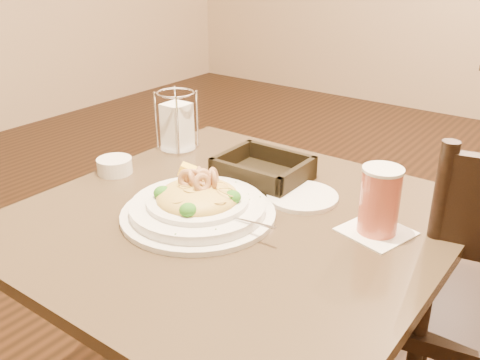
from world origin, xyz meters
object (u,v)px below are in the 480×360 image
Objects in this scene: napkin_caddy at (177,125)px; butter_ramekin at (115,166)px; main_table at (235,299)px; side_plate at (302,197)px; pasta_bowl at (198,203)px; bread_basket at (263,172)px; drink_glass at (380,201)px.

butter_ramekin is at bearing -92.88° from napkin_caddy.
side_plate is at bearing 64.94° from main_table.
bread_basket is at bearing 89.81° from pasta_bowl.
main_table is at bearing -72.94° from bread_basket.
bread_basket is at bearing 30.38° from butter_ramekin.
butter_ramekin is at bearing 170.75° from pasta_bowl.
drink_glass is 0.93× the size of side_plate.
pasta_bowl is 0.25m from bread_basket.
side_plate is (-0.21, 0.05, -0.07)m from drink_glass.
napkin_caddy is (-0.39, 0.24, 0.30)m from main_table.
pasta_bowl is 0.39m from drink_glass.
drink_glass is at bearing 22.70° from main_table.
pasta_bowl is 1.76× the size of bread_basket.
side_plate is at bearing -14.99° from bread_basket.
side_plate is 1.85× the size of butter_ramekin.
bread_basket is 0.33m from napkin_caddy.
napkin_caddy reaches higher than main_table.
pasta_bowl reaches higher than bread_basket.
drink_glass reaches higher than butter_ramekin.
pasta_bowl reaches higher than side_plate.
pasta_bowl is 2.42× the size of drink_glass.
main_table is 2.36× the size of pasta_bowl.
napkin_caddy reaches higher than drink_glass.
pasta_bowl is at bearing -41.40° from napkin_caddy.
napkin_caddy is 0.24m from butter_ramekin.
napkin_caddy is (-0.33, 0.03, 0.05)m from bread_basket.
bread_basket reaches higher than side_plate.
napkin_caddy is (-0.67, 0.12, 0.00)m from drink_glass.
napkin_caddy reaches higher than bread_basket.
napkin_caddy is at bearing 138.60° from pasta_bowl.
butter_ramekin is (-0.34, -0.20, -0.00)m from bread_basket.
butter_ramekin is (-0.48, -0.16, 0.01)m from side_plate.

